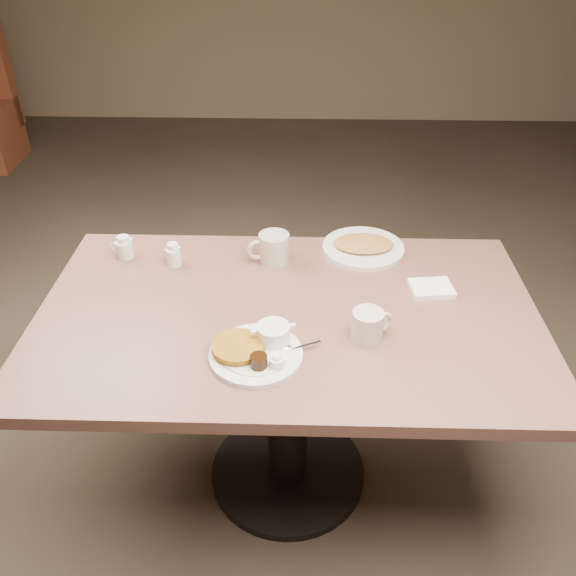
{
  "coord_description": "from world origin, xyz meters",
  "views": [
    {
      "loc": [
        0.04,
        -1.42,
        1.81
      ],
      "look_at": [
        0.0,
        0.02,
        0.82
      ],
      "focal_mm": 36.96,
      "sensor_mm": 36.0,
      "label": 1
    }
  ],
  "objects_px": {
    "main_plate": "(257,348)",
    "creamer_right": "(173,255)",
    "coffee_mug_far": "(273,248)",
    "creamer_left": "(124,248)",
    "hash_plate": "(363,246)",
    "diner_table": "(288,354)",
    "coffee_mug_near": "(368,325)"
  },
  "relations": [
    {
      "from": "main_plate",
      "to": "diner_table",
      "type": "bearing_deg",
      "value": 68.93
    },
    {
      "from": "creamer_right",
      "to": "hash_plate",
      "type": "height_order",
      "value": "creamer_right"
    },
    {
      "from": "coffee_mug_near",
      "to": "coffee_mug_far",
      "type": "distance_m",
      "value": 0.5
    },
    {
      "from": "main_plate",
      "to": "creamer_right",
      "type": "distance_m",
      "value": 0.55
    },
    {
      "from": "main_plate",
      "to": "hash_plate",
      "type": "height_order",
      "value": "main_plate"
    },
    {
      "from": "main_plate",
      "to": "coffee_mug_far",
      "type": "relative_size",
      "value": 2.15
    },
    {
      "from": "creamer_right",
      "to": "diner_table",
      "type": "bearing_deg",
      "value": -32.95
    },
    {
      "from": "main_plate",
      "to": "coffee_mug_far",
      "type": "xyz_separation_m",
      "value": [
        0.02,
        0.48,
        0.03
      ]
    },
    {
      "from": "coffee_mug_near",
      "to": "creamer_left",
      "type": "relative_size",
      "value": 1.55
    },
    {
      "from": "coffee_mug_far",
      "to": "coffee_mug_near",
      "type": "bearing_deg",
      "value": -54.84
    },
    {
      "from": "diner_table",
      "to": "main_plate",
      "type": "relative_size",
      "value": 4.49
    },
    {
      "from": "coffee_mug_far",
      "to": "creamer_right",
      "type": "xyz_separation_m",
      "value": [
        -0.33,
        -0.03,
        -0.01
      ]
    },
    {
      "from": "main_plate",
      "to": "coffee_mug_far",
      "type": "bearing_deg",
      "value": 87.76
    },
    {
      "from": "coffee_mug_near",
      "to": "hash_plate",
      "type": "bearing_deg",
      "value": 87.06
    },
    {
      "from": "coffee_mug_near",
      "to": "hash_plate",
      "type": "distance_m",
      "value": 0.49
    },
    {
      "from": "coffee_mug_near",
      "to": "hash_plate",
      "type": "height_order",
      "value": "coffee_mug_near"
    },
    {
      "from": "diner_table",
      "to": "coffee_mug_far",
      "type": "bearing_deg",
      "value": 101.59
    },
    {
      "from": "diner_table",
      "to": "coffee_mug_near",
      "type": "bearing_deg",
      "value": -28.08
    },
    {
      "from": "diner_table",
      "to": "hash_plate",
      "type": "xyz_separation_m",
      "value": [
        0.25,
        0.37,
        0.18
      ]
    },
    {
      "from": "coffee_mug_far",
      "to": "main_plate",
      "type": "bearing_deg",
      "value": -92.24
    },
    {
      "from": "coffee_mug_near",
      "to": "creamer_right",
      "type": "relative_size",
      "value": 1.7
    },
    {
      "from": "diner_table",
      "to": "coffee_mug_near",
      "type": "distance_m",
      "value": 0.34
    },
    {
      "from": "main_plate",
      "to": "creamer_left",
      "type": "relative_size",
      "value": 3.83
    },
    {
      "from": "diner_table",
      "to": "main_plate",
      "type": "distance_m",
      "value": 0.29
    },
    {
      "from": "creamer_left",
      "to": "hash_plate",
      "type": "bearing_deg",
      "value": 5.09
    },
    {
      "from": "main_plate",
      "to": "coffee_mug_near",
      "type": "distance_m",
      "value": 0.32
    },
    {
      "from": "coffee_mug_far",
      "to": "creamer_right",
      "type": "height_order",
      "value": "coffee_mug_far"
    },
    {
      "from": "diner_table",
      "to": "creamer_right",
      "type": "xyz_separation_m",
      "value": [
        -0.39,
        0.25,
        0.21
      ]
    },
    {
      "from": "coffee_mug_near",
      "to": "creamer_left",
      "type": "bearing_deg",
      "value": 152.28
    },
    {
      "from": "diner_table",
      "to": "coffee_mug_far",
      "type": "distance_m",
      "value": 0.36
    },
    {
      "from": "main_plate",
      "to": "coffee_mug_near",
      "type": "height_order",
      "value": "coffee_mug_near"
    },
    {
      "from": "coffee_mug_near",
      "to": "creamer_right",
      "type": "bearing_deg",
      "value": 148.79
    }
  ]
}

